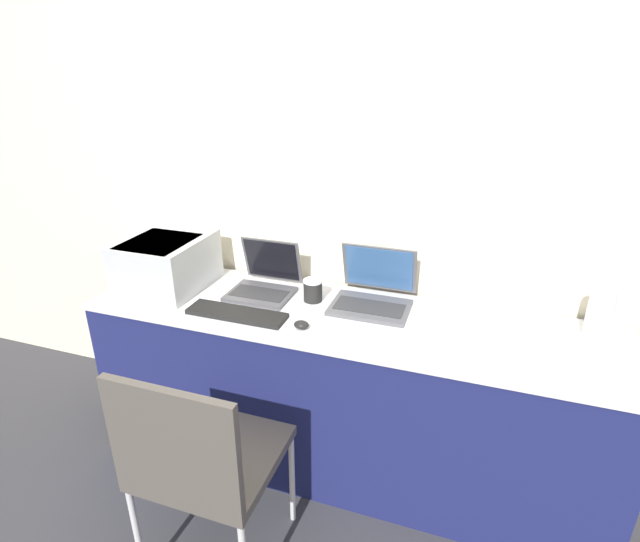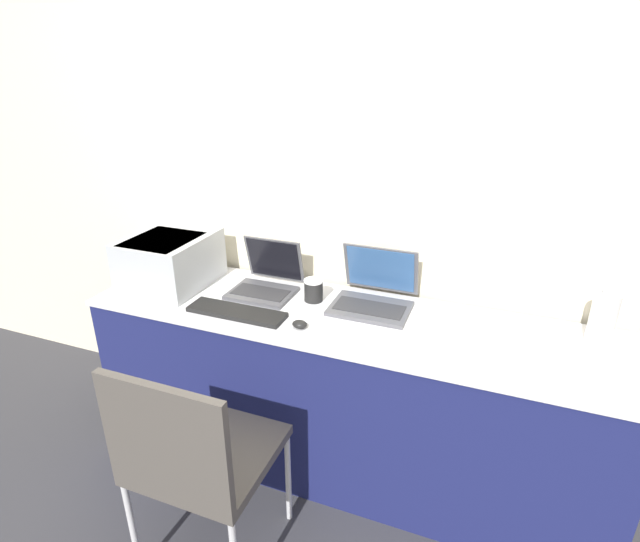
% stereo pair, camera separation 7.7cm
% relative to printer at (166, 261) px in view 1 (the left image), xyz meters
% --- Properties ---
extents(ground_plane, '(14.00, 14.00, 0.00)m').
position_rel_printer_xyz_m(ground_plane, '(0.90, -0.30, -0.93)').
color(ground_plane, '#333338').
extents(wall_back, '(8.00, 0.05, 2.60)m').
position_rel_printer_xyz_m(wall_back, '(0.90, 0.34, 0.37)').
color(wall_back, beige).
rests_on(wall_back, ground_plane).
extents(table, '(2.30, 0.59, 0.80)m').
position_rel_printer_xyz_m(table, '(0.90, -0.01, -0.53)').
color(table, '#191E51').
rests_on(table, ground_plane).
extents(printer, '(0.36, 0.42, 0.24)m').
position_rel_printer_xyz_m(printer, '(0.00, 0.00, 0.00)').
color(printer, '#B2B7BC').
rests_on(printer, table).
extents(laptop_left, '(0.29, 0.29, 0.24)m').
position_rel_printer_xyz_m(laptop_left, '(0.47, 0.09, -0.08)').
color(laptop_left, '#4C4C51').
rests_on(laptop_left, table).
extents(laptop_right, '(0.34, 0.32, 0.25)m').
position_rel_printer_xyz_m(laptop_right, '(0.98, 0.13, -0.08)').
color(laptop_right, '#4C4C51').
rests_on(laptop_right, table).
extents(external_keyboard, '(0.44, 0.12, 0.02)m').
position_rel_printer_xyz_m(external_keyboard, '(0.45, -0.17, -0.12)').
color(external_keyboard, black).
rests_on(external_keyboard, table).
extents(coffee_cup, '(0.09, 0.09, 0.10)m').
position_rel_printer_xyz_m(coffee_cup, '(0.71, 0.08, -0.08)').
color(coffee_cup, black).
rests_on(coffee_cup, table).
extents(mouse, '(0.06, 0.05, 0.03)m').
position_rel_printer_xyz_m(mouse, '(0.76, -0.18, -0.11)').
color(mouse, black).
rests_on(mouse, table).
extents(metal_pitcher, '(0.09, 0.09, 0.25)m').
position_rel_printer_xyz_m(metal_pitcher, '(1.88, 0.13, -0.02)').
color(metal_pitcher, silver).
rests_on(metal_pitcher, table).
extents(chair, '(0.47, 0.46, 0.92)m').
position_rel_printer_xyz_m(chair, '(0.58, -0.71, -0.39)').
color(chair, '#4C4742').
rests_on(chair, ground_plane).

